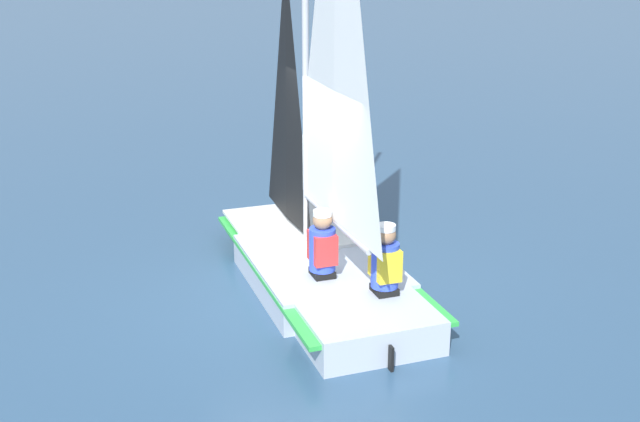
% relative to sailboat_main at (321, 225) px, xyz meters
% --- Properties ---
extents(ground_plane, '(260.00, 260.00, 0.00)m').
position_rel_sailboat_main_xyz_m(ground_plane, '(-0.02, -0.00, -0.81)').
color(ground_plane, '#2D4C6B').
extents(sailboat_main, '(4.19, 1.79, 5.78)m').
position_rel_sailboat_main_xyz_m(sailboat_main, '(0.00, 0.00, 0.00)').
color(sailboat_main, '#B2BCCC').
rests_on(sailboat_main, ground_plane).
extents(sailor_helm, '(0.35, 0.31, 1.16)m').
position_rel_sailboat_main_xyz_m(sailor_helm, '(0.49, -0.13, -0.18)').
color(sailor_helm, black).
rests_on(sailor_helm, ground_plane).
extents(sailor_crew, '(0.35, 0.31, 1.16)m').
position_rel_sailboat_main_xyz_m(sailor_crew, '(1.12, 0.38, -0.18)').
color(sailor_crew, black).
rests_on(sailor_crew, ground_plane).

